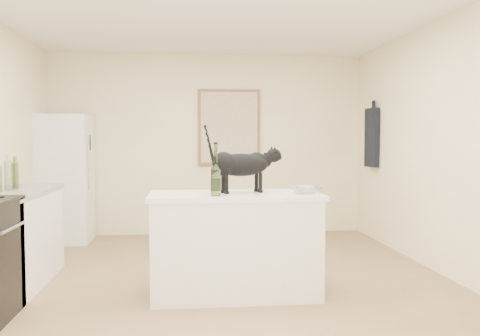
% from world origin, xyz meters
% --- Properties ---
extents(floor, '(5.50, 5.50, 0.00)m').
position_xyz_m(floor, '(0.00, 0.00, 0.00)').
color(floor, '#997951').
rests_on(floor, ground).
extents(ceiling, '(5.50, 5.50, 0.00)m').
position_xyz_m(ceiling, '(0.00, 0.00, 2.60)').
color(ceiling, white).
rests_on(ceiling, ground).
extents(wall_back, '(4.50, 0.00, 4.50)m').
position_xyz_m(wall_back, '(0.00, 2.75, 1.30)').
color(wall_back, '#FFF3C5').
rests_on(wall_back, ground).
extents(wall_front, '(4.50, 0.00, 4.50)m').
position_xyz_m(wall_front, '(0.00, -2.75, 1.30)').
color(wall_front, '#FFF3C5').
rests_on(wall_front, ground).
extents(wall_right, '(0.00, 5.50, 5.50)m').
position_xyz_m(wall_right, '(2.25, 0.00, 1.30)').
color(wall_right, '#FFF3C5').
rests_on(wall_right, ground).
extents(island_base, '(1.44, 0.67, 0.86)m').
position_xyz_m(island_base, '(0.10, -0.20, 0.43)').
color(island_base, white).
rests_on(island_base, floor).
extents(island_top, '(1.50, 0.70, 0.04)m').
position_xyz_m(island_top, '(0.10, -0.20, 0.88)').
color(island_top, white).
rests_on(island_top, island_base).
extents(left_cabinets, '(0.60, 1.40, 0.86)m').
position_xyz_m(left_cabinets, '(-1.95, 0.30, 0.43)').
color(left_cabinets, white).
rests_on(left_cabinets, floor).
extents(left_countertop, '(0.62, 1.44, 0.04)m').
position_xyz_m(left_countertop, '(-1.95, 0.30, 0.88)').
color(left_countertop, gray).
rests_on(left_countertop, left_cabinets).
extents(fridge, '(0.68, 0.68, 1.70)m').
position_xyz_m(fridge, '(-1.95, 2.35, 0.85)').
color(fridge, white).
rests_on(fridge, floor).
extents(artwork_frame, '(0.90, 0.03, 1.10)m').
position_xyz_m(artwork_frame, '(0.30, 2.72, 1.55)').
color(artwork_frame, brown).
rests_on(artwork_frame, wall_back).
extents(artwork_canvas, '(0.82, 0.00, 1.02)m').
position_xyz_m(artwork_canvas, '(0.30, 2.70, 1.55)').
color(artwork_canvas, beige).
rests_on(artwork_canvas, wall_back).
extents(hanging_garment, '(0.08, 0.34, 0.80)m').
position_xyz_m(hanging_garment, '(2.19, 2.05, 1.40)').
color(hanging_garment, black).
rests_on(hanging_garment, wall_right).
extents(black_cat, '(0.66, 0.34, 0.44)m').
position_xyz_m(black_cat, '(0.16, -0.16, 1.12)').
color(black_cat, black).
rests_on(black_cat, island_top).
extents(wine_bottle, '(0.10, 0.10, 0.40)m').
position_xyz_m(wine_bottle, '(-0.08, -0.38, 1.10)').
color(wine_bottle, '#2E5220').
rests_on(wine_bottle, island_top).
extents(glass_bowl, '(0.32, 0.32, 0.06)m').
position_xyz_m(glass_bowl, '(0.71, -0.30, 0.93)').
color(glass_bowl, white).
rests_on(glass_bowl, island_top).
extents(fridge_paper, '(0.06, 0.15, 0.20)m').
position_xyz_m(fridge_paper, '(-1.60, 2.37, 1.33)').
color(fridge_paper, silver).
rests_on(fridge_paper, fridge).
extents(counter_bottle_cluster, '(0.12, 0.46, 0.28)m').
position_xyz_m(counter_bottle_cluster, '(-1.97, 0.33, 1.03)').
color(counter_bottle_cluster, gray).
rests_on(counter_bottle_cluster, left_countertop).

